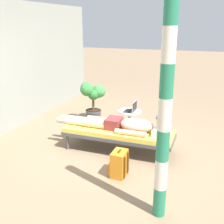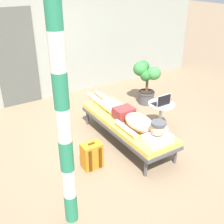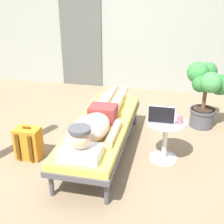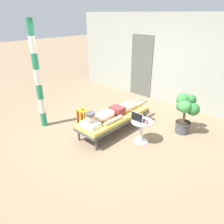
{
  "view_description": "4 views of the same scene",
  "coord_description": "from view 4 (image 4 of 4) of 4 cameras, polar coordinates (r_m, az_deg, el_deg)",
  "views": [
    {
      "loc": [
        -4.28,
        -1.53,
        2.25
      ],
      "look_at": [
        0.2,
        0.13,
        0.69
      ],
      "focal_mm": 44.32,
      "sensor_mm": 36.0,
      "label": 1
    },
    {
      "loc": [
        -2.28,
        -3.39,
        2.67
      ],
      "look_at": [
        -0.1,
        0.1,
        0.58
      ],
      "focal_mm": 44.87,
      "sensor_mm": 36.0,
      "label": 2
    },
    {
      "loc": [
        0.96,
        -3.13,
        2.01
      ],
      "look_at": [
        0.21,
        0.14,
        0.5
      ],
      "focal_mm": 47.14,
      "sensor_mm": 36.0,
      "label": 3
    },
    {
      "loc": [
        3.24,
        -3.49,
        2.67
      ],
      "look_at": [
        0.16,
        -0.17,
        0.57
      ],
      "focal_mm": 34.3,
      "sensor_mm": 36.0,
      "label": 4
    }
  ],
  "objects": [
    {
      "name": "side_table",
      "position": [
        4.8,
        7.88,
        -4.17
      ],
      "size": [
        0.48,
        0.48,
        0.52
      ],
      "color": "silver",
      "rests_on": "ground"
    },
    {
      "name": "house_door_panel",
      "position": [
        7.47,
        7.83,
        11.97
      ],
      "size": [
        0.84,
        0.03,
        2.04
      ],
      "primitive_type": "cube",
      "color": "#545651",
      "rests_on": "ground"
    },
    {
      "name": "house_wall_back",
      "position": [
        6.96,
        15.83,
        13.1
      ],
      "size": [
        7.6,
        0.2,
        2.7
      ],
      "primitive_type": "cube",
      "color": "#999E93",
      "rests_on": "ground"
    },
    {
      "name": "backpack",
      "position": [
        5.64,
        -7.65,
        -1.31
      ],
      "size": [
        0.3,
        0.26,
        0.42
      ],
      "color": "orange",
      "rests_on": "ground"
    },
    {
      "name": "laptop",
      "position": [
        4.68,
        7.07,
        -1.74
      ],
      "size": [
        0.31,
        0.24,
        0.23
      ],
      "color": "silver",
      "rests_on": "side_table"
    },
    {
      "name": "person_reclining",
      "position": [
        5.06,
        -0.1,
        -0.22
      ],
      "size": [
        0.53,
        2.17,
        0.33
      ],
      "color": "white",
      "rests_on": "lounge_chair"
    },
    {
      "name": "potted_plant",
      "position": [
        5.32,
        19.01,
        0.46
      ],
      "size": [
        0.61,
        0.6,
        0.96
      ],
      "color": "#4C4C51",
      "rests_on": "ground"
    },
    {
      "name": "porch_post",
      "position": [
        5.41,
        -19.25,
        8.81
      ],
      "size": [
        0.15,
        0.15,
        2.59
      ],
      "color": "#267F59",
      "rests_on": "ground"
    },
    {
      "name": "ground_plane",
      "position": [
        5.46,
        0.0,
        -4.34
      ],
      "size": [
        40.0,
        40.0,
        0.0
      ],
      "primitive_type": "plane",
      "color": "#8C7256"
    },
    {
      "name": "drink_glass",
      "position": [
        4.58,
        9.19,
        -2.61
      ],
      "size": [
        0.06,
        0.06,
        0.1
      ],
      "primitive_type": "cylinder",
      "color": "#D86672",
      "rests_on": "side_table"
    },
    {
      "name": "lounge_chair",
      "position": [
        5.21,
        0.71,
        -1.57
      ],
      "size": [
        0.67,
        2.0,
        0.42
      ],
      "color": "#4C4C51",
      "rests_on": "ground"
    }
  ]
}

